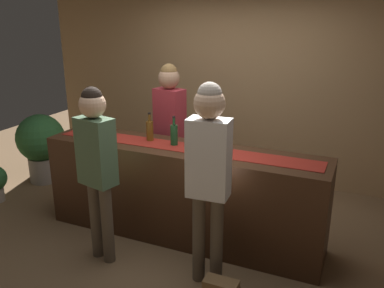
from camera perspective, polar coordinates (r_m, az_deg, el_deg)
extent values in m
plane|color=brown|center=(4.46, -1.36, -12.59)|extent=(10.00, 10.00, 0.00)
cube|color=tan|center=(5.67, 6.80, 9.62)|extent=(6.00, 0.12, 2.90)
cube|color=#3D2314|center=(4.23, -1.41, -6.83)|extent=(2.91, 0.60, 0.99)
cube|color=maroon|center=(4.05, -1.47, -0.43)|extent=(2.77, 0.28, 0.01)
cylinder|color=#194723|center=(4.08, -2.53, 1.23)|extent=(0.07, 0.07, 0.21)
cylinder|color=#194723|center=(4.04, -2.56, 3.16)|extent=(0.03, 0.03, 0.08)
cylinder|color=black|center=(4.03, -2.57, 3.80)|extent=(0.03, 0.03, 0.02)
cylinder|color=brown|center=(4.24, -5.93, 1.81)|extent=(0.07, 0.07, 0.21)
cylinder|color=brown|center=(4.20, -6.00, 3.67)|extent=(0.03, 0.03, 0.08)
cylinder|color=black|center=(4.19, -6.02, 4.29)|extent=(0.03, 0.03, 0.02)
cylinder|color=silver|center=(4.42, -12.80, 0.73)|extent=(0.06, 0.06, 0.00)
cylinder|color=silver|center=(4.41, -12.83, 1.22)|extent=(0.01, 0.01, 0.08)
cone|color=silver|center=(4.39, -12.90, 2.09)|extent=(0.07, 0.07, 0.06)
cylinder|color=silver|center=(3.89, -0.29, -1.21)|extent=(0.06, 0.06, 0.00)
cylinder|color=silver|center=(3.88, -0.29, -0.66)|extent=(0.01, 0.01, 0.08)
cone|color=silver|center=(3.86, -0.29, 0.33)|extent=(0.07, 0.07, 0.06)
cylinder|color=#26262B|center=(4.87, -2.28, -4.53)|extent=(0.11, 0.11, 0.81)
cylinder|color=#26262B|center=(4.96, -3.73, -4.10)|extent=(0.11, 0.11, 0.81)
cube|color=#B7333D|center=(4.69, -3.16, 3.88)|extent=(0.38, 0.27, 0.64)
sphere|color=tan|center=(4.60, -3.25, 9.22)|extent=(0.24, 0.24, 0.24)
sphere|color=olive|center=(4.59, -3.27, 10.04)|extent=(0.19, 0.19, 0.19)
cylinder|color=brown|center=(3.61, 0.96, -13.03)|extent=(0.11, 0.11, 0.83)
cylinder|color=brown|center=(3.57, 3.46, -13.46)|extent=(0.11, 0.11, 0.83)
cube|color=white|center=(3.26, 2.36, -2.05)|extent=(0.35, 0.22, 0.66)
sphere|color=#DBAD89|center=(3.13, 2.47, 5.73)|extent=(0.25, 0.25, 0.25)
sphere|color=#AD9E8E|center=(3.12, 2.48, 6.95)|extent=(0.19, 0.19, 0.19)
cylinder|color=brown|center=(4.05, -13.33, -10.20)|extent=(0.11, 0.11, 0.78)
cylinder|color=brown|center=(3.94, -11.79, -10.93)|extent=(0.11, 0.11, 0.78)
cube|color=#4C6B4C|center=(3.72, -13.31, -1.04)|extent=(0.38, 0.27, 0.62)
sphere|color=#DBAD89|center=(3.60, -13.80, 5.38)|extent=(0.23, 0.23, 0.23)
sphere|color=black|center=(3.59, -13.87, 6.38)|extent=(0.18, 0.18, 0.18)
cylinder|color=#9E9389|center=(6.08, -20.02, -3.25)|extent=(0.40, 0.40, 0.35)
sphere|color=#2D6633|center=(5.94, -20.48, 0.81)|extent=(0.65, 0.65, 0.65)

